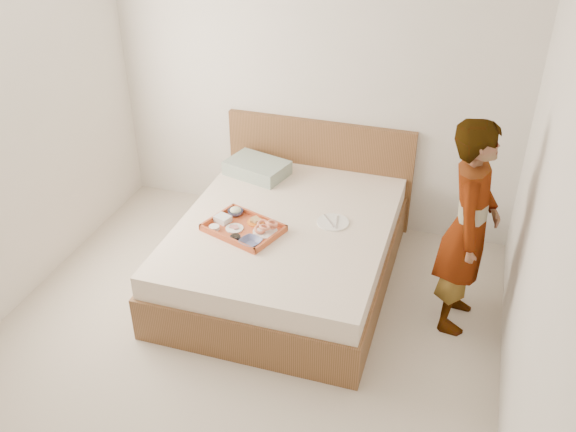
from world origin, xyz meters
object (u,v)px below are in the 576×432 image
at_px(dinner_plate, 333,222).
at_px(person, 469,228).
at_px(tray, 243,228).
at_px(bed, 286,250).

bearing_deg(dinner_plate, person, -10.38).
height_order(tray, dinner_plate, tray).
distance_m(tray, person, 1.60).
xyz_separation_m(dinner_plate, person, (0.97, -0.18, 0.25)).
bearing_deg(dinner_plate, tray, -153.62).
distance_m(dinner_plate, person, 1.02).
relative_size(dinner_plate, person, 0.15).
relative_size(tray, person, 0.34).
xyz_separation_m(bed, person, (1.32, -0.09, 0.52)).
distance_m(bed, dinner_plate, 0.45).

